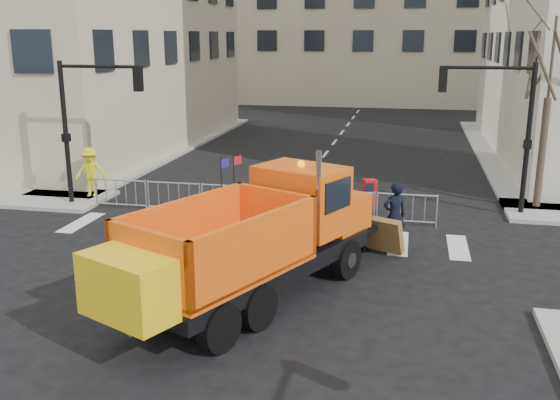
% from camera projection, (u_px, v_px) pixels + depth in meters
% --- Properties ---
extents(ground, '(120.00, 120.00, 0.00)m').
position_uv_depth(ground, '(211.00, 303.00, 15.06)').
color(ground, black).
rests_on(ground, ground).
extents(sidewalk_back, '(64.00, 5.00, 0.15)m').
position_uv_depth(sidewalk_back, '(283.00, 208.00, 23.08)').
color(sidewalk_back, gray).
rests_on(sidewalk_back, ground).
extents(traffic_light_left, '(0.18, 0.18, 5.40)m').
position_uv_depth(traffic_light_left, '(66.00, 135.00, 23.06)').
color(traffic_light_left, black).
rests_on(traffic_light_left, ground).
extents(traffic_light_right, '(0.18, 0.18, 5.40)m').
position_uv_depth(traffic_light_right, '(528.00, 141.00, 21.65)').
color(traffic_light_right, black).
rests_on(traffic_light_right, ground).
extents(crowd_barriers, '(12.60, 0.60, 1.10)m').
position_uv_depth(crowd_barriers, '(257.00, 201.00, 22.26)').
color(crowd_barriers, '#9EA0A5').
rests_on(crowd_barriers, ground).
extents(street_tree, '(3.00, 3.00, 7.50)m').
position_uv_depth(street_tree, '(547.00, 108.00, 22.19)').
color(street_tree, '#382B21').
rests_on(street_tree, ground).
extents(plow_truck, '(6.22, 9.56, 3.64)m').
position_uv_depth(plow_truck, '(251.00, 239.00, 14.74)').
color(plow_truck, black).
rests_on(plow_truck, ground).
extents(cop_a, '(0.89, 0.78, 2.05)m').
position_uv_depth(cop_a, '(394.00, 215.00, 18.74)').
color(cop_a, black).
rests_on(cop_a, ground).
extents(cop_b, '(0.99, 0.84, 1.81)m').
position_uv_depth(cop_b, '(358.00, 219.00, 18.81)').
color(cop_b, black).
rests_on(cop_b, ground).
extents(cop_c, '(1.05, 0.94, 1.71)m').
position_uv_depth(cop_c, '(361.00, 225.00, 18.37)').
color(cop_c, black).
rests_on(cop_c, ground).
extents(worker, '(1.36, 0.96, 1.92)m').
position_uv_depth(worker, '(90.00, 172.00, 24.31)').
color(worker, yellow).
rests_on(worker, sidewalk_back).
extents(newspaper_box, '(0.57, 0.54, 1.10)m').
position_uv_depth(newspaper_box, '(369.00, 194.00, 22.54)').
color(newspaper_box, red).
rests_on(newspaper_box, sidewalk_back).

